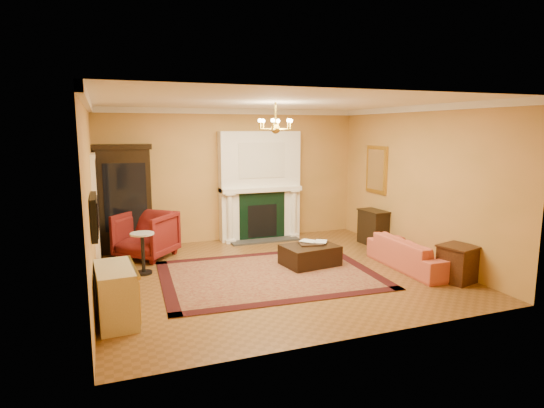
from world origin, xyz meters
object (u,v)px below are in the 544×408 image
wingback_armchair (146,233)px  console_table (373,228)px  china_cabinet (125,201)px  pedestal_table (143,250)px  commode (116,294)px  end_table (458,264)px  leather_ottoman (310,255)px  coral_sofa (413,248)px

wingback_armchair → console_table: 4.89m
china_cabinet → pedestal_table: 1.84m
commode → console_table: commode is taller
commode → end_table: 5.46m
console_table → wingback_armchair: bearing=168.0°
pedestal_table → console_table: 5.01m
commode → leather_ottoman: size_ratio=1.01×
coral_sofa → end_table: (0.25, -0.87, -0.08)m
commode → coral_sofa: 5.23m
china_cabinet → commode: size_ratio=2.13×
china_cabinet → leather_ottoman: (3.18, -2.29, -0.87)m
commode → end_table: (5.45, -0.32, -0.08)m
pedestal_table → console_table: pedestal_table is taller
pedestal_table → commode: bearing=-104.8°
commode → pedestal_table: bearing=71.6°
coral_sofa → end_table: coral_sofa is taller
wingback_armchair → leather_ottoman: wingback_armchair is taller
wingback_armchair → leather_ottoman: (2.84, -1.63, -0.31)m
pedestal_table → wingback_armchair: bearing=81.8°
wingback_armchair → pedestal_table: 1.07m
china_cabinet → pedestal_table: size_ratio=2.86×
end_table → leather_ottoman: end_table is taller
wingback_armchair → leather_ottoman: bearing=10.3°
console_table → leather_ottoman: size_ratio=0.75×
leather_ottoman → pedestal_table: bearing=161.3°
pedestal_table → console_table: (5.00, 0.39, -0.06)m
leather_ottoman → coral_sofa: bearing=-33.9°
china_cabinet → wingback_armchair: china_cabinet is taller
coral_sofa → console_table: bearing=-9.1°
leather_ottoman → console_table: bearing=17.7°
wingback_armchair → console_table: bearing=32.2°
china_cabinet → end_table: 6.54m
china_cabinet → end_table: bearing=-31.7°
china_cabinet → pedestal_table: bearing=-77.7°
pedestal_table → coral_sofa: size_ratio=0.39×
china_cabinet → coral_sofa: (4.87, -3.11, -0.69)m
wingback_armchair → pedestal_table: wingback_armchair is taller
pedestal_table → console_table: bearing=4.5°
end_table → coral_sofa: bearing=105.8°
wingback_armchair → end_table: wingback_armchair is taller
coral_sofa → leather_ottoman: (-1.70, 0.83, -0.18)m
end_table → console_table: 2.66m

